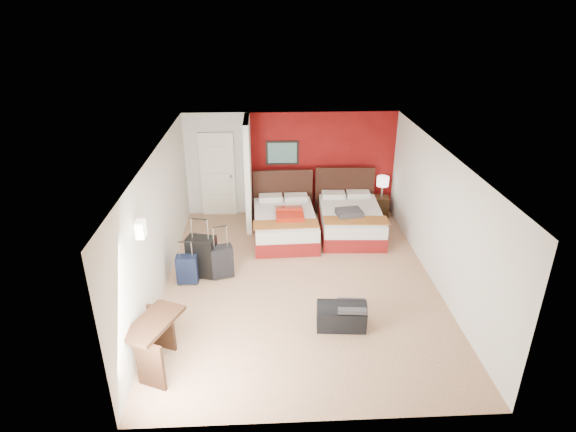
{
  "coord_description": "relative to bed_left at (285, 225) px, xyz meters",
  "views": [
    {
      "loc": [
        -0.61,
        -7.57,
        4.84
      ],
      "look_at": [
        -0.19,
        0.8,
        1.0
      ],
      "focal_mm": 29.53,
      "sensor_mm": 36.0,
      "label": 1
    }
  ],
  "objects": [
    {
      "name": "red_suitcase_open",
      "position": [
        0.1,
        -0.1,
        0.34
      ],
      "size": [
        0.59,
        0.82,
        0.1
      ],
      "primitive_type": "cube",
      "rotation": [
        0.0,
        0.0,
        -0.0
      ],
      "color": "#A71E0E",
      "rests_on": "bed_left"
    },
    {
      "name": "suitcase_black",
      "position": [
        -1.63,
        -1.56,
        0.11
      ],
      "size": [
        0.59,
        0.45,
        0.79
      ],
      "primitive_type": "cube",
      "rotation": [
        0.0,
        0.0,
        -0.26
      ],
      "color": "black",
      "rests_on": "ground"
    },
    {
      "name": "duffel_bag",
      "position": [
        0.77,
        -3.24,
        -0.09
      ],
      "size": [
        0.82,
        0.48,
        0.4
      ],
      "primitive_type": "cube",
      "rotation": [
        0.0,
        0.0,
        -0.08
      ],
      "color": "black",
      "rests_on": "ground"
    },
    {
      "name": "entry_door",
      "position": [
        -1.55,
        1.33,
        0.74
      ],
      "size": [
        0.82,
        0.06,
        2.05
      ],
      "primitive_type": "cube",
      "color": "silver",
      "rests_on": "ground"
    },
    {
      "name": "bed_left",
      "position": [
        0.0,
        0.0,
        0.0
      ],
      "size": [
        1.4,
        1.96,
        0.58
      ],
      "primitive_type": "cube",
      "rotation": [
        0.0,
        0.0,
        0.03
      ],
      "color": "white",
      "rests_on": "ground"
    },
    {
      "name": "room_walls",
      "position": [
        -1.2,
        -0.45,
        0.97
      ],
      "size": [
        5.02,
        6.52,
        2.5
      ],
      "color": "silver",
      "rests_on": "ground"
    },
    {
      "name": "nightstand",
      "position": [
        2.39,
        1.03,
        -0.04
      ],
      "size": [
        0.4,
        0.4,
        0.5
      ],
      "primitive_type": "cube",
      "rotation": [
        0.0,
        0.0,
        -0.11
      ],
      "color": "#322010",
      "rests_on": "ground"
    },
    {
      "name": "jacket_draped",
      "position": [
        0.92,
        -3.29,
        0.14
      ],
      "size": [
        0.48,
        0.42,
        0.06
      ],
      "primitive_type": "cube",
      "rotation": [
        0.0,
        0.0,
        -0.11
      ],
      "color": "#36353A",
      "rests_on": "duffel_bag"
    },
    {
      "name": "desk",
      "position": [
        -2.01,
        -4.01,
        0.11
      ],
      "size": [
        0.82,
        1.06,
        0.79
      ],
      "primitive_type": "cube",
      "rotation": [
        0.0,
        0.0,
        -0.41
      ],
      "color": "black",
      "rests_on": "ground"
    },
    {
      "name": "red_accent_panel",
      "position": [
        0.95,
        1.36,
        0.96
      ],
      "size": [
        3.5,
        0.04,
        2.5
      ],
      "primitive_type": "cube",
      "color": "maroon",
      "rests_on": "ground"
    },
    {
      "name": "partition_wall",
      "position": [
        -0.8,
        0.74,
        0.96
      ],
      "size": [
        0.12,
        1.2,
        2.5
      ],
      "primitive_type": "cube",
      "color": "silver",
      "rests_on": "ground"
    },
    {
      "name": "ground",
      "position": [
        0.2,
        -1.87,
        -0.29
      ],
      "size": [
        6.5,
        6.5,
        0.0
      ],
      "primitive_type": "plane",
      "color": "tan",
      "rests_on": "ground"
    },
    {
      "name": "table_lamp",
      "position": [
        2.39,
        1.03,
        0.47
      ],
      "size": [
        0.34,
        0.34,
        0.51
      ],
      "primitive_type": "cylinder",
      "rotation": [
        0.0,
        0.0,
        -0.21
      ],
      "color": "white",
      "rests_on": "nightstand"
    },
    {
      "name": "suitcase_navy",
      "position": [
        -1.89,
        -1.8,
        -0.02
      ],
      "size": [
        0.39,
        0.24,
        0.53
      ],
      "primitive_type": "cube",
      "rotation": [
        0.0,
        0.0,
        -0.01
      ],
      "color": "black",
      "rests_on": "ground"
    },
    {
      "name": "suitcase_charcoal",
      "position": [
        -1.26,
        -1.61,
        0.02
      ],
      "size": [
        0.47,
        0.36,
        0.61
      ],
      "primitive_type": "cube",
      "rotation": [
        0.0,
        0.0,
        0.27
      ],
      "color": "black",
      "rests_on": "ground"
    },
    {
      "name": "bed_right",
      "position": [
        1.49,
        0.11,
        0.0
      ],
      "size": [
        1.44,
        1.98,
        0.58
      ],
      "primitive_type": "cube",
      "rotation": [
        0.0,
        0.0,
        -0.05
      ],
      "color": "white",
      "rests_on": "ground"
    },
    {
      "name": "jacket_bundle",
      "position": [
        1.39,
        -0.19,
        0.35
      ],
      "size": [
        0.59,
        0.5,
        0.13
      ],
      "primitive_type": "cube",
      "rotation": [
        0.0,
        0.0,
        0.15
      ],
      "color": "#3C3D41",
      "rests_on": "bed_right"
    }
  ]
}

